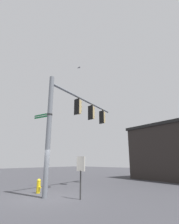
{
  "coord_description": "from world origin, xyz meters",
  "views": [
    {
      "loc": [
        8.72,
        -5.76,
        1.9
      ],
      "look_at": [
        -0.87,
        4.39,
        5.78
      ],
      "focal_mm": 28.2,
      "sensor_mm": 36.0,
      "label": 1
    }
  ],
  "objects_px": {
    "street_name_sign": "(45,115)",
    "fire_hydrant": "(39,186)",
    "traffic_light_mid_outer": "(103,117)",
    "traffic_light_nearest_pole": "(79,107)",
    "bird_flying": "(79,67)",
    "historical_marker": "(81,171)",
    "traffic_light_mid_inner": "(92,113)"
  },
  "relations": [
    {
      "from": "traffic_light_nearest_pole",
      "to": "bird_flying",
      "type": "bearing_deg",
      "value": -54.35
    },
    {
      "from": "traffic_light_mid_outer",
      "to": "street_name_sign",
      "type": "xyz_separation_m",
      "value": [
        0.97,
        -6.74,
        -1.23
      ]
    },
    {
      "from": "traffic_light_nearest_pole",
      "to": "bird_flying",
      "type": "xyz_separation_m",
      "value": [
        0.05,
        -0.08,
        3.28
      ]
    },
    {
      "from": "traffic_light_nearest_pole",
      "to": "fire_hydrant",
      "type": "distance_m",
      "value": 5.95
    },
    {
      "from": "fire_hydrant",
      "to": "traffic_light_nearest_pole",
      "type": "bearing_deg",
      "value": 68.09
    },
    {
      "from": "traffic_light_nearest_pole",
      "to": "traffic_light_mid_outer",
      "type": "height_order",
      "value": "same"
    },
    {
      "from": "traffic_light_nearest_pole",
      "to": "historical_marker",
      "type": "height_order",
      "value": "traffic_light_nearest_pole"
    },
    {
      "from": "traffic_light_nearest_pole",
      "to": "traffic_light_mid_inner",
      "type": "xyz_separation_m",
      "value": [
        -0.38,
        1.9,
        0.0
      ]
    },
    {
      "from": "traffic_light_nearest_pole",
      "to": "traffic_light_mid_outer",
      "type": "bearing_deg",
      "value": 101.18
    },
    {
      "from": "traffic_light_mid_outer",
      "to": "historical_marker",
      "type": "xyz_separation_m",
      "value": [
        2.97,
        -5.63,
        -4.4
      ]
    },
    {
      "from": "historical_marker",
      "to": "fire_hydrant",
      "type": "bearing_deg",
      "value": -170.76
    },
    {
      "from": "traffic_light_nearest_pole",
      "to": "bird_flying",
      "type": "relative_size",
      "value": 3.84
    },
    {
      "from": "traffic_light_mid_outer",
      "to": "street_name_sign",
      "type": "bearing_deg",
      "value": -81.81
    },
    {
      "from": "traffic_light_mid_outer",
      "to": "fire_hydrant",
      "type": "relative_size",
      "value": 1.59
    },
    {
      "from": "traffic_light_mid_inner",
      "to": "fire_hydrant",
      "type": "distance_m",
      "value": 6.88
    },
    {
      "from": "historical_marker",
      "to": "traffic_light_mid_outer",
      "type": "bearing_deg",
      "value": 117.84
    },
    {
      "from": "fire_hydrant",
      "to": "traffic_light_mid_outer",
      "type": "bearing_deg",
      "value": 88.22
    },
    {
      "from": "street_name_sign",
      "to": "bird_flying",
      "type": "distance_m",
      "value": 5.34
    },
    {
      "from": "traffic_light_mid_inner",
      "to": "street_name_sign",
      "type": "height_order",
      "value": "traffic_light_mid_inner"
    },
    {
      "from": "traffic_light_nearest_pole",
      "to": "fire_hydrant",
      "type": "bearing_deg",
      "value": -111.91
    },
    {
      "from": "bird_flying",
      "to": "fire_hydrant",
      "type": "relative_size",
      "value": 0.42
    },
    {
      "from": "traffic_light_mid_inner",
      "to": "street_name_sign",
      "type": "relative_size",
      "value": 0.91
    },
    {
      "from": "historical_marker",
      "to": "traffic_light_mid_inner",
      "type": "bearing_deg",
      "value": 124.86
    },
    {
      "from": "traffic_light_mid_outer",
      "to": "fire_hydrant",
      "type": "distance_m",
      "value": 8.18
    },
    {
      "from": "traffic_light_mid_outer",
      "to": "fire_hydrant",
      "type": "height_order",
      "value": "traffic_light_mid_outer"
    },
    {
      "from": "fire_hydrant",
      "to": "historical_marker",
      "type": "distance_m",
      "value": 3.36
    },
    {
      "from": "traffic_light_mid_inner",
      "to": "traffic_light_mid_outer",
      "type": "bearing_deg",
      "value": 101.18
    },
    {
      "from": "traffic_light_mid_inner",
      "to": "bird_flying",
      "type": "distance_m",
      "value": 3.85
    },
    {
      "from": "traffic_light_mid_outer",
      "to": "street_name_sign",
      "type": "height_order",
      "value": "traffic_light_mid_outer"
    },
    {
      "from": "street_name_sign",
      "to": "fire_hydrant",
      "type": "height_order",
      "value": "street_name_sign"
    },
    {
      "from": "street_name_sign",
      "to": "fire_hydrant",
      "type": "relative_size",
      "value": 1.76
    },
    {
      "from": "traffic_light_nearest_pole",
      "to": "fire_hydrant",
      "type": "height_order",
      "value": "traffic_light_nearest_pole"
    }
  ]
}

